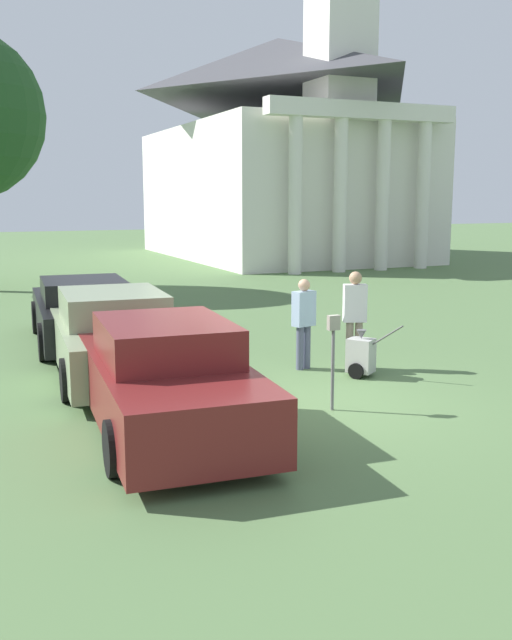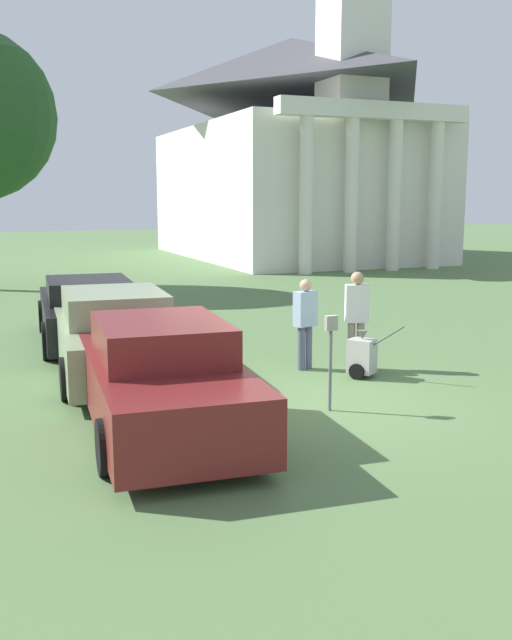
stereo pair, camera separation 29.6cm
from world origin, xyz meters
The scene contains 9 objects.
ground_plane centered at (0.00, 0.00, 0.00)m, with size 120.00×120.00×0.00m, color #517042.
parked_car_maroon centered at (-2.40, -0.13, 0.71)m, with size 2.27×5.28×1.53m.
parked_car_sage centered at (-2.40, 3.18, 0.71)m, with size 2.33×5.37×1.52m.
parked_car_black centered at (-2.40, 6.13, 0.68)m, with size 2.31×5.06×1.42m.
parking_meter centered at (0.13, -0.37, 1.00)m, with size 0.18×0.09×1.44m.
person_worker centered at (0.91, 2.12, 0.95)m, with size 0.46×0.33×1.68m.
person_supervisor centered at (1.81, 1.82, 1.04)m, with size 0.47×0.35×1.81m.
equipment_cart centered at (1.59, 1.21, 0.39)m, with size 0.73×0.92×1.00m.
church centered at (11.28, 25.17, 5.89)m, with size 10.71×16.93×22.54m.
Camera 1 is at (-4.98, -9.37, 3.15)m, focal length 40.00 mm.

